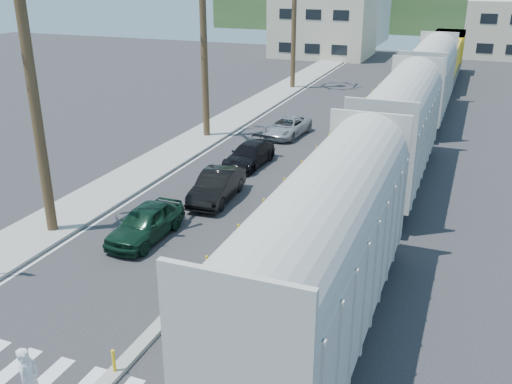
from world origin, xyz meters
TOP-DOWN VIEW (x-y plane):
  - ground at (0.00, 0.00)m, footprint 140.00×140.00m
  - sidewalk at (-8.50, 25.00)m, footprint 3.00×90.00m
  - rails at (5.00, 28.00)m, footprint 1.56×100.00m
  - median at (0.00, 19.96)m, footprint 0.45×60.00m
  - lane_markings at (-2.15, 25.00)m, footprint 9.42×90.00m
  - freight_train at (5.00, 23.28)m, footprint 3.00×60.94m
  - buildings at (-6.41, 71.66)m, footprint 38.00×27.00m
  - car_lead at (-3.83, 6.93)m, footprint 1.86×4.38m
  - car_second at (-2.86, 11.99)m, footprint 2.21×4.73m
  - car_third at (-3.34, 17.47)m, footprint 2.38×4.73m
  - car_rear at (-3.29, 24.25)m, footprint 3.05×5.03m

SIDE VIEW (x-z plane):
  - ground at x=0.00m, z-range 0.00..0.00m
  - lane_markings at x=-2.15m, z-range 0.00..0.01m
  - rails at x=5.00m, z-range 0.00..0.06m
  - sidewalk at x=-8.50m, z-range 0.00..0.15m
  - median at x=0.00m, z-range -0.34..0.51m
  - car_rear at x=-3.29m, z-range 0.00..1.28m
  - car_third at x=-3.34m, z-range 0.00..1.31m
  - car_lead at x=-3.83m, z-range 0.00..1.48m
  - car_second at x=-2.86m, z-range 0.00..1.48m
  - freight_train at x=5.00m, z-range -0.02..5.83m
  - buildings at x=-6.41m, z-range -0.64..9.36m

